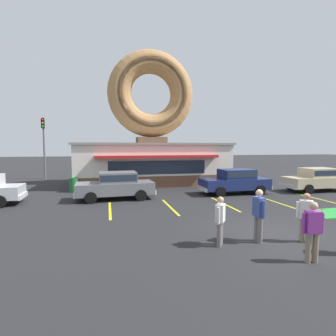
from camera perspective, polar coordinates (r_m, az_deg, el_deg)
ground_plane at (r=10.18m, az=22.94°, el=-13.29°), size 160.00×160.00×0.00m
donut_shop_building at (r=22.05m, az=-3.63°, el=6.40°), size 12.30×6.75×10.96m
mini_donut_near_left at (r=14.38m, az=30.53°, el=-8.13°), size 0.13×0.13×0.04m
mini_donut_mid_centre at (r=14.83m, az=30.58°, el=-7.75°), size 0.13×0.13×0.04m
golf_ball at (r=14.45m, az=32.73°, el=-8.15°), size 0.04×0.04×0.04m
car_champagne at (r=20.82m, az=29.66°, el=-2.01°), size 4.57×2.00×1.60m
car_grey at (r=15.60m, az=-11.21°, el=-3.53°), size 4.63×2.12×1.60m
car_navy at (r=17.67m, az=14.39°, el=-2.63°), size 4.57×2.00×1.60m
pedestrian_hooded_kid at (r=8.39m, az=11.29°, el=-10.81°), size 0.42×0.50×1.54m
pedestrian_leather_jacket_man at (r=8.05m, az=28.96°, el=-11.59°), size 0.59×0.31×1.63m
pedestrian_clipboard_woman at (r=9.02m, az=19.14°, el=-9.19°), size 0.26×0.60×1.71m
pedestrian_beanie_man at (r=9.63m, az=27.85°, el=-9.06°), size 0.52×0.41×1.59m
trash_bin at (r=18.86m, az=-19.86°, el=-3.45°), size 0.57×0.57×0.97m
traffic_light_pole at (r=27.34m, az=-25.43°, el=5.56°), size 0.28×0.47×5.80m
parking_stripe_far_left at (r=13.16m, az=-12.52°, el=-8.93°), size 0.12×3.60×0.01m
parking_stripe_left at (r=13.52m, az=0.45°, el=-8.46°), size 0.12×3.60×0.01m
parking_stripe_mid_left at (r=14.50m, az=12.16°, el=-7.66°), size 0.12×3.60×0.01m
parking_stripe_centre at (r=15.99m, az=22.00°, el=-6.74°), size 0.12×3.60×0.01m
parking_stripe_mid_right at (r=17.86m, az=29.95°, el=-5.86°), size 0.12×3.60×0.01m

